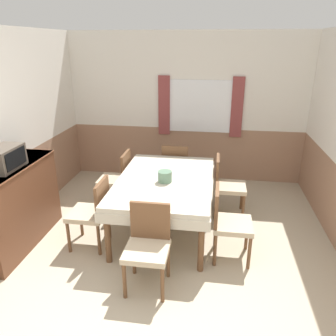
{
  "coord_description": "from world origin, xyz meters",
  "views": [
    {
      "loc": [
        0.55,
        -2.03,
        2.4
      ],
      "look_at": [
        -0.04,
        1.86,
        0.89
      ],
      "focal_mm": 35.0,
      "sensor_mm": 36.0,
      "label": 1
    }
  ],
  "objects_px": {
    "chair_head_window": "(176,167)",
    "chair_left_far": "(118,177)",
    "chair_right_near": "(227,220)",
    "chair_left_near": "(93,210)",
    "chair_head_near": "(148,243)",
    "tv": "(5,158)",
    "dining_table": "(165,186)",
    "chair_right_far": "(226,184)",
    "sideboard": "(15,206)",
    "vase": "(165,176)"
  },
  "relations": [
    {
      "from": "chair_head_near",
      "to": "sideboard",
      "type": "xyz_separation_m",
      "value": [
        -1.77,
        0.49,
        0.04
      ]
    },
    {
      "from": "chair_left_near",
      "to": "chair_head_window",
      "type": "relative_size",
      "value": 1.0
    },
    {
      "from": "chair_right_far",
      "to": "sideboard",
      "type": "distance_m",
      "value": 2.83
    },
    {
      "from": "chair_left_far",
      "to": "chair_head_window",
      "type": "distance_m",
      "value": 1.0
    },
    {
      "from": "chair_left_far",
      "to": "chair_head_window",
      "type": "bearing_deg",
      "value": -54.21
    },
    {
      "from": "tv",
      "to": "chair_head_window",
      "type": "bearing_deg",
      "value": 45.86
    },
    {
      "from": "dining_table",
      "to": "chair_head_near",
      "type": "distance_m",
      "value": 1.13
    },
    {
      "from": "chair_head_window",
      "to": "dining_table",
      "type": "bearing_deg",
      "value": -90.0
    },
    {
      "from": "chair_right_far",
      "to": "chair_right_near",
      "type": "relative_size",
      "value": 1.0
    },
    {
      "from": "chair_right_far",
      "to": "vase",
      "type": "xyz_separation_m",
      "value": [
        -0.8,
        -0.63,
        0.32
      ]
    },
    {
      "from": "chair_head_window",
      "to": "chair_left_far",
      "type": "bearing_deg",
      "value": -144.21
    },
    {
      "from": "chair_head_near",
      "to": "dining_table",
      "type": "bearing_deg",
      "value": -90.0
    },
    {
      "from": "chair_right_far",
      "to": "chair_head_near",
      "type": "relative_size",
      "value": 1.0
    },
    {
      "from": "chair_right_far",
      "to": "chair_left_far",
      "type": "distance_m",
      "value": 1.62
    },
    {
      "from": "chair_head_window",
      "to": "tv",
      "type": "distance_m",
      "value": 2.6
    },
    {
      "from": "dining_table",
      "to": "chair_head_window",
      "type": "height_order",
      "value": "chair_head_window"
    },
    {
      "from": "chair_head_near",
      "to": "vase",
      "type": "relative_size",
      "value": 4.95
    },
    {
      "from": "dining_table",
      "to": "chair_head_window",
      "type": "xyz_separation_m",
      "value": [
        -0.0,
        1.12,
        -0.15
      ]
    },
    {
      "from": "chair_left_near",
      "to": "sideboard",
      "type": "bearing_deg",
      "value": 95.78
    },
    {
      "from": "vase",
      "to": "sideboard",
      "type": "bearing_deg",
      "value": -163.45
    },
    {
      "from": "chair_head_near",
      "to": "chair_right_near",
      "type": "xyz_separation_m",
      "value": [
        0.81,
        0.58,
        0.0
      ]
    },
    {
      "from": "chair_right_far",
      "to": "vase",
      "type": "height_order",
      "value": "chair_right_far"
    },
    {
      "from": "chair_left_far",
      "to": "tv",
      "type": "bearing_deg",
      "value": 142.4
    },
    {
      "from": "dining_table",
      "to": "chair_right_far",
      "type": "relative_size",
      "value": 2.11
    },
    {
      "from": "chair_head_window",
      "to": "vase",
      "type": "distance_m",
      "value": 1.26
    },
    {
      "from": "chair_head_near",
      "to": "sideboard",
      "type": "relative_size",
      "value": 0.63
    },
    {
      "from": "chair_right_far",
      "to": "chair_left_far",
      "type": "relative_size",
      "value": 1.0
    },
    {
      "from": "chair_head_near",
      "to": "chair_left_near",
      "type": "relative_size",
      "value": 1.0
    },
    {
      "from": "chair_head_near",
      "to": "chair_left_far",
      "type": "height_order",
      "value": "same"
    },
    {
      "from": "chair_head_near",
      "to": "chair_left_near",
      "type": "height_order",
      "value": "same"
    },
    {
      "from": "chair_left_near",
      "to": "chair_head_window",
      "type": "bearing_deg",
      "value": -26.19
    },
    {
      "from": "chair_right_far",
      "to": "chair_right_near",
      "type": "bearing_deg",
      "value": 0.0
    },
    {
      "from": "chair_left_far",
      "to": "sideboard",
      "type": "distance_m",
      "value": 1.5
    },
    {
      "from": "chair_head_near",
      "to": "chair_left_far",
      "type": "bearing_deg",
      "value": -63.81
    },
    {
      "from": "dining_table",
      "to": "vase",
      "type": "bearing_deg",
      "value": -81.88
    },
    {
      "from": "chair_head_window",
      "to": "tv",
      "type": "relative_size",
      "value": 1.92
    },
    {
      "from": "dining_table",
      "to": "vase",
      "type": "xyz_separation_m",
      "value": [
        0.01,
        -0.1,
        0.17
      ]
    },
    {
      "from": "chair_right_far",
      "to": "chair_head_near",
      "type": "distance_m",
      "value": 1.84
    },
    {
      "from": "chair_head_window",
      "to": "chair_left_near",
      "type": "bearing_deg",
      "value": -116.19
    },
    {
      "from": "chair_head_near",
      "to": "chair_left_near",
      "type": "xyz_separation_m",
      "value": [
        -0.81,
        0.58,
        0.0
      ]
    },
    {
      "from": "chair_head_window",
      "to": "vase",
      "type": "height_order",
      "value": "chair_head_window"
    },
    {
      "from": "chair_right_near",
      "to": "chair_left_far",
      "type": "bearing_deg",
      "value": -123.26
    },
    {
      "from": "chair_head_near",
      "to": "tv",
      "type": "relative_size",
      "value": 1.92
    },
    {
      "from": "chair_right_far",
      "to": "chair_left_far",
      "type": "height_order",
      "value": "same"
    },
    {
      "from": "chair_head_near",
      "to": "chair_right_near",
      "type": "bearing_deg",
      "value": -144.21
    },
    {
      "from": "chair_right_far",
      "to": "vase",
      "type": "relative_size",
      "value": 4.95
    },
    {
      "from": "chair_left_far",
      "to": "vase",
      "type": "xyz_separation_m",
      "value": [
        0.82,
        -0.63,
        0.32
      ]
    },
    {
      "from": "chair_head_near",
      "to": "chair_left_far",
      "type": "relative_size",
      "value": 1.0
    },
    {
      "from": "dining_table",
      "to": "chair_head_window",
      "type": "relative_size",
      "value": 2.11
    },
    {
      "from": "chair_right_near",
      "to": "chair_left_near",
      "type": "relative_size",
      "value": 1.0
    }
  ]
}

